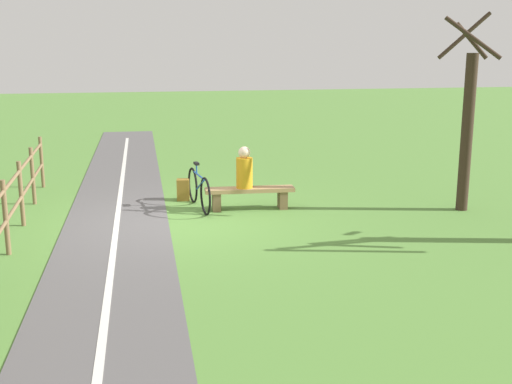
# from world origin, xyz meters

# --- Properties ---
(ground_plane) EXTENTS (80.00, 80.00, 0.00)m
(ground_plane) POSITION_xyz_m (0.00, 0.00, 0.00)
(ground_plane) COLOR #548438
(paved_path) EXTENTS (3.46, 36.05, 0.02)m
(paved_path) POSITION_xyz_m (1.25, 4.00, 0.01)
(paved_path) COLOR #565454
(paved_path) RESTS_ON ground_plane
(path_centre_line) EXTENTS (1.49, 31.97, 0.00)m
(path_centre_line) POSITION_xyz_m (1.25, 4.00, 0.02)
(path_centre_line) COLOR silver
(path_centre_line) RESTS_ON paved_path
(bench) EXTENTS (1.82, 0.51, 0.45)m
(bench) POSITION_xyz_m (-1.57, -0.64, 0.31)
(bench) COLOR #A88456
(bench) RESTS_ON ground_plane
(person_seated) EXTENTS (0.35, 0.35, 0.84)m
(person_seated) POSITION_xyz_m (-1.46, -0.65, 0.82)
(person_seated) COLOR orange
(person_seated) RESTS_ON bench
(bicycle) EXTENTS (0.22, 1.84, 0.93)m
(bicycle) POSITION_xyz_m (-0.58, -0.93, 0.39)
(bicycle) COLOR black
(bicycle) RESTS_ON ground_plane
(backpack) EXTENTS (0.30, 0.31, 0.46)m
(backpack) POSITION_xyz_m (-0.35, -1.75, 0.22)
(backpack) COLOR olive
(backpack) RESTS_ON ground_plane
(fence_roadside) EXTENTS (0.14, 10.34, 1.20)m
(fence_roadside) POSITION_xyz_m (2.75, 1.34, 0.70)
(fence_roadside) COLOR brown
(fence_roadside) RESTS_ON ground_plane
(tree_far_right) EXTENTS (1.34, 1.35, 3.89)m
(tree_far_right) POSITION_xyz_m (-5.72, 0.36, 1.77)
(tree_far_right) COLOR #38281E
(tree_far_right) RESTS_ON ground_plane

